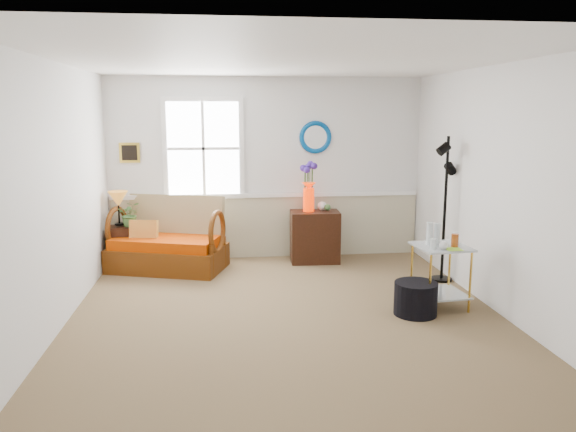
{
  "coord_description": "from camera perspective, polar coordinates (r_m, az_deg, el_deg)",
  "views": [
    {
      "loc": [
        -0.63,
        -5.56,
        2.11
      ],
      "look_at": [
        0.04,
        0.25,
        1.02
      ],
      "focal_mm": 35.0,
      "sensor_mm": 36.0,
      "label": 1
    }
  ],
  "objects": [
    {
      "name": "floor_lamp",
      "position": [
        7.24,
        15.64,
        0.61
      ],
      "size": [
        0.31,
        0.31,
        1.82
      ],
      "primitive_type": null,
      "rotation": [
        0.0,
        0.0,
        0.19
      ],
      "color": "black",
      "rests_on": "floor"
    },
    {
      "name": "ottoman",
      "position": [
        6.12,
        12.84,
        -8.17
      ],
      "size": [
        0.59,
        0.59,
        0.35
      ],
      "primitive_type": "cylinder",
      "rotation": [
        0.0,
        0.0,
        -0.38
      ],
      "color": "black",
      "rests_on": "floor"
    },
    {
      "name": "picture",
      "position": [
        8.16,
        -15.79,
        6.21
      ],
      "size": [
        0.28,
        0.03,
        0.28
      ],
      "primitive_type": "cube",
      "color": "#B6942F",
      "rests_on": "walls"
    },
    {
      "name": "cabinet",
      "position": [
        7.98,
        2.74,
        -2.1
      ],
      "size": [
        0.7,
        0.46,
        0.73
      ],
      "primitive_type": null,
      "rotation": [
        0.0,
        0.0,
        -0.04
      ],
      "color": "black",
      "rests_on": "floor"
    },
    {
      "name": "chair_rail",
      "position": [
        8.14,
        -2.11,
        2.13
      ],
      "size": [
        4.46,
        0.04,
        0.06
      ],
      "primitive_type": "cube",
      "color": "white",
      "rests_on": "walls"
    },
    {
      "name": "throw_pillow",
      "position": [
        7.75,
        -14.44,
        -1.77
      ],
      "size": [
        0.38,
        0.15,
        0.37
      ],
      "primitive_type": null,
      "rotation": [
        0.0,
        0.0,
        -0.16
      ],
      "color": "#D65D26",
      "rests_on": "loveseat"
    },
    {
      "name": "floor",
      "position": [
        5.98,
        -0.14,
        -10.11
      ],
      "size": [
        4.5,
        5.0,
        0.01
      ],
      "primitive_type": "cube",
      "color": "brown",
      "rests_on": "ground"
    },
    {
      "name": "window",
      "position": [
        8.05,
        -8.59,
        6.79
      ],
      "size": [
        1.14,
        0.06,
        1.44
      ],
      "primitive_type": null,
      "color": "white",
      "rests_on": "walls"
    },
    {
      "name": "wainscot",
      "position": [
        8.23,
        -2.1,
        -1.1
      ],
      "size": [
        4.46,
        0.02,
        0.9
      ],
      "primitive_type": "cube",
      "color": "#B4AC8F",
      "rests_on": "walls"
    },
    {
      "name": "side_table",
      "position": [
        6.36,
        15.19,
        -5.96
      ],
      "size": [
        0.59,
        0.59,
        0.69
      ],
      "primitive_type": null,
      "rotation": [
        0.0,
        0.0,
        0.09
      ],
      "color": "gold",
      "rests_on": "floor"
    },
    {
      "name": "flower_vase",
      "position": [
        7.88,
        2.12,
        2.95
      ],
      "size": [
        0.24,
        0.24,
        0.68
      ],
      "primitive_type": null,
      "rotation": [
        0.0,
        0.0,
        0.23
      ],
      "color": "#F32700",
      "rests_on": "cabinet"
    },
    {
      "name": "ceiling",
      "position": [
        5.62,
        -0.15,
        15.55
      ],
      "size": [
        4.5,
        5.0,
        0.01
      ],
      "primitive_type": "cube",
      "color": "white",
      "rests_on": "walls"
    },
    {
      "name": "loveseat",
      "position": [
        7.73,
        -12.19,
        -1.83
      ],
      "size": [
        1.68,
        1.26,
        0.97
      ],
      "primitive_type": null,
      "rotation": [
        0.0,
        0.0,
        -0.31
      ],
      "color": "#743509",
      "rests_on": "floor"
    },
    {
      "name": "tabletop_items",
      "position": [
        6.22,
        15.57,
        -1.89
      ],
      "size": [
        0.41,
        0.41,
        0.24
      ],
      "primitive_type": null,
      "rotation": [
        0.0,
        0.0,
        0.0
      ],
      "color": "silver",
      "rests_on": "side_table"
    },
    {
      "name": "walls",
      "position": [
        5.65,
        -0.14,
        2.31
      ],
      "size": [
        4.51,
        5.01,
        2.6
      ],
      "color": "silver",
      "rests_on": "floor"
    },
    {
      "name": "mirror",
      "position": [
        8.16,
        2.8,
        8.0
      ],
      "size": [
        0.47,
        0.07,
        0.47
      ],
      "primitive_type": "torus",
      "rotation": [
        1.57,
        0.0,
        0.0
      ],
      "color": "#005B9E",
      "rests_on": "walls"
    },
    {
      "name": "potted_plant",
      "position": [
        7.91,
        -15.74,
        -0.08
      ],
      "size": [
        0.34,
        0.37,
        0.26
      ],
      "primitive_type": "imported",
      "rotation": [
        0.0,
        0.0,
        0.11
      ],
      "color": "#416C35",
      "rests_on": "lamp_stand"
    },
    {
      "name": "table_lamp",
      "position": [
        7.94,
        -16.82,
        0.71
      ],
      "size": [
        0.31,
        0.31,
        0.48
      ],
      "primitive_type": null,
      "rotation": [
        0.0,
        0.0,
        -0.21
      ],
      "color": "#C27624",
      "rests_on": "lamp_stand"
    },
    {
      "name": "lamp_stand",
      "position": [
        8.02,
        -16.51,
        -3.03
      ],
      "size": [
        0.36,
        0.36,
        0.58
      ],
      "primitive_type": null,
      "rotation": [
        0.0,
        0.0,
        0.12
      ],
      "color": "black",
      "rests_on": "floor"
    }
  ]
}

